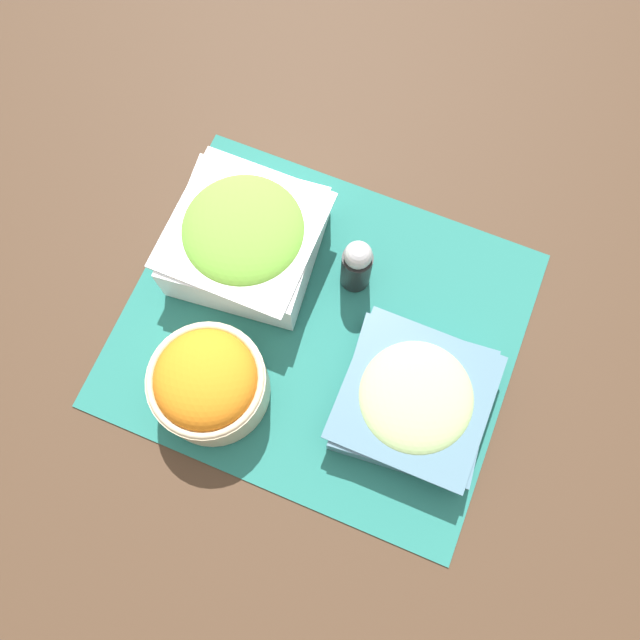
# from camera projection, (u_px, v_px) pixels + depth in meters

# --- Properties ---
(ground_plane) EXTENTS (3.00, 3.00, 0.00)m
(ground_plane) POSITION_uv_depth(u_px,v_px,m) (320.00, 329.00, 0.72)
(ground_plane) COLOR #422D1E
(placemat) EXTENTS (0.44, 0.38, 0.00)m
(placemat) POSITION_uv_depth(u_px,v_px,m) (320.00, 328.00, 0.72)
(placemat) COLOR #236B60
(placemat) RESTS_ON ground_plane
(cucumber_bowl) EXTENTS (0.16, 0.16, 0.06)m
(cucumber_bowl) POSITION_uv_depth(u_px,v_px,m) (414.00, 399.00, 0.67)
(cucumber_bowl) COLOR slate
(cucumber_bowl) RESTS_ON placemat
(lettuce_bowl) EXTENTS (0.17, 0.17, 0.08)m
(lettuce_bowl) POSITION_uv_depth(u_px,v_px,m) (245.00, 238.00, 0.71)
(lettuce_bowl) COLOR white
(lettuce_bowl) RESTS_ON placemat
(carrot_bowl) EXTENTS (0.12, 0.12, 0.09)m
(carrot_bowl) POSITION_uv_depth(u_px,v_px,m) (208.00, 383.00, 0.66)
(carrot_bowl) COLOR beige
(carrot_bowl) RESTS_ON placemat
(pepper_shaker) EXTENTS (0.03, 0.03, 0.09)m
(pepper_shaker) POSITION_uv_depth(u_px,v_px,m) (357.00, 265.00, 0.70)
(pepper_shaker) COLOR black
(pepper_shaker) RESTS_ON placemat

